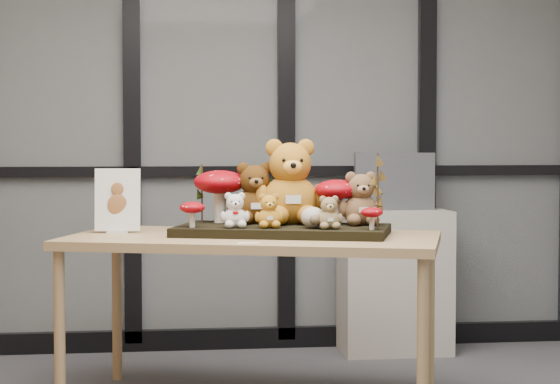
{
  "coord_description": "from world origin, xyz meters",
  "views": [
    {
      "loc": [
        -0.33,
        -3.45,
        1.24
      ],
      "look_at": [
        0.25,
        1.14,
        1.0
      ],
      "focal_mm": 65.0,
      "sensor_mm": 36.0,
      "label": 1
    }
  ],
  "objects": [
    {
      "name": "room_shell",
      "position": [
        0.0,
        0.0,
        1.68
      ],
      "size": [
        5.0,
        5.0,
        5.0
      ],
      "color": "#AAA8A1",
      "rests_on": "floor"
    },
    {
      "name": "glass_partition",
      "position": [
        -0.0,
        2.47,
        1.42
      ],
      "size": [
        4.9,
        0.06,
        2.78
      ],
      "color": "#2D383F",
      "rests_on": "floor"
    },
    {
      "name": "display_table",
      "position": [
        0.13,
        1.18,
        0.73
      ],
      "size": [
        1.87,
        1.32,
        0.79
      ],
      "rotation": [
        0.0,
        0.0,
        -0.31
      ],
      "color": "#A18357",
      "rests_on": "floor"
    },
    {
      "name": "diorama_tray",
      "position": [
        0.27,
        1.2,
        0.81
      ],
      "size": [
        1.07,
        0.76,
        0.04
      ],
      "primitive_type": "cube",
      "rotation": [
        0.0,
        0.0,
        -0.31
      ],
      "color": "black",
      "rests_on": "display_table"
    },
    {
      "name": "bear_pooh_yellow",
      "position": [
        0.32,
        1.32,
        1.06
      ],
      "size": [
        0.42,
        0.39,
        0.44
      ],
      "primitive_type": null,
      "rotation": [
        0.0,
        0.0,
        -0.31
      ],
      "color": "#BB771E",
      "rests_on": "diorama_tray"
    },
    {
      "name": "bear_brown_medium",
      "position": [
        0.15,
        1.36,
        1.0
      ],
      "size": [
        0.3,
        0.29,
        0.32
      ],
      "primitive_type": null,
      "rotation": [
        0.0,
        0.0,
        -0.31
      ],
      "color": "#492A0B",
      "rests_on": "diorama_tray"
    },
    {
      "name": "bear_tan_back",
      "position": [
        0.64,
        1.2,
        0.97
      ],
      "size": [
        0.26,
        0.25,
        0.28
      ],
      "primitive_type": null,
      "rotation": [
        0.0,
        0.0,
        -0.31
      ],
      "color": "brown",
      "rests_on": "diorama_tray"
    },
    {
      "name": "bear_small_yellow",
      "position": [
        0.19,
        1.1,
        0.92
      ],
      "size": [
        0.16,
        0.15,
        0.17
      ],
      "primitive_type": null,
      "rotation": [
        0.0,
        0.0,
        -0.31
      ],
      "color": "orange",
      "rests_on": "diorama_tray"
    },
    {
      "name": "bear_white_bow",
      "position": [
        0.04,
        1.13,
        0.92
      ],
      "size": [
        0.17,
        0.16,
        0.18
      ],
      "primitive_type": null,
      "rotation": [
        0.0,
        0.0,
        -0.31
      ],
      "color": "white",
      "rests_on": "diorama_tray"
    },
    {
      "name": "bear_beige_small",
      "position": [
        0.45,
        1.01,
        0.92
      ],
      "size": [
        0.15,
        0.15,
        0.16
      ],
      "primitive_type": null,
      "rotation": [
        0.0,
        0.0,
        -0.31
      ],
      "color": "#927A4D",
      "rests_on": "diorama_tray"
    },
    {
      "name": "plush_cream_hedgehog",
      "position": [
        0.39,
        1.06,
        0.89
      ],
      "size": [
        0.1,
        0.1,
        0.11
      ],
      "primitive_type": null,
      "rotation": [
        0.0,
        0.0,
        -0.31
      ],
      "color": "beige",
      "rests_on": "diorama_tray"
    },
    {
      "name": "mushroom_back_left",
      "position": [
        -0.01,
        1.42,
        0.98
      ],
      "size": [
        0.25,
        0.25,
        0.28
      ],
      "primitive_type": null,
      "color": "#91040C",
      "rests_on": "diorama_tray"
    },
    {
      "name": "mushroom_back_right",
      "position": [
        0.53,
        1.25,
        0.95
      ],
      "size": [
        0.21,
        0.21,
        0.23
      ],
      "primitive_type": null,
      "color": "#91040C",
      "rests_on": "diorama_tray"
    },
    {
      "name": "mushroom_front_left",
      "position": [
        -0.15,
        1.18,
        0.9
      ],
      "size": [
        0.12,
        0.12,
        0.13
      ],
      "primitive_type": null,
      "color": "#91040C",
      "rests_on": "diorama_tray"
    },
    {
      "name": "mushroom_front_right",
      "position": [
        0.64,
        0.95,
        0.89
      ],
      "size": [
        0.1,
        0.1,
        0.11
      ],
      "primitive_type": null,
      "color": "#91040C",
      "rests_on": "diorama_tray"
    },
    {
      "name": "sprig_green_far_left",
      "position": [
        -0.1,
        1.45,
        0.98
      ],
      "size": [
        0.05,
        0.05,
        0.28
      ],
      "primitive_type": null,
      "color": "#16370C",
      "rests_on": "diorama_tray"
    },
    {
      "name": "sprig_green_mid_left",
      "position": [
        0.03,
        1.46,
        0.95
      ],
      "size": [
        0.05,
        0.05,
        0.23
      ],
      "primitive_type": null,
      "color": "#16370C",
      "rests_on": "diorama_tray"
    },
    {
      "name": "sprig_dry_far_right",
      "position": [
        0.71,
        1.17,
        1.01
      ],
      "size": [
        0.05,
        0.05,
        0.34
      ],
      "primitive_type": null,
      "color": "brown",
      "rests_on": "diorama_tray"
    },
    {
      "name": "sprig_dry_mid_right",
      "position": [
        0.68,
        1.04,
        0.96
      ],
      "size": [
        0.05,
        0.05,
        0.25
      ],
      "primitive_type": null,
      "color": "brown",
      "rests_on": "diorama_tray"
    },
    {
      "name": "sprig_green_centre",
      "position": [
        0.25,
        1.4,
        0.94
      ],
      "size": [
        0.05,
        0.05,
        0.21
      ],
      "primitive_type": null,
      "color": "#16370C",
      "rests_on": "diorama_tray"
    },
    {
      "name": "sign_holder",
      "position": [
        -0.5,
        1.4,
        0.94
      ],
      "size": [
        0.22,
        0.07,
        0.31
      ],
      "rotation": [
        0.0,
        0.0,
        -0.08
      ],
      "color": "silver",
      "rests_on": "display_table"
    },
    {
      "name": "label_card",
      "position": [
        0.07,
        0.84,
        0.79
      ],
      "size": [
        0.1,
        0.03,
        0.0
      ],
      "primitive_type": "cube",
      "color": "white",
      "rests_on": "display_table"
    },
    {
      "name": "cabinet",
      "position": [
        1.06,
        2.25,
        0.41
      ],
      "size": [
        0.62,
        0.36,
        0.83
      ],
      "primitive_type": "cube",
      "color": "#ACA599",
      "rests_on": "floor"
    },
    {
      "name": "monitor",
      "position": [
        1.06,
        2.27,
        0.99
      ],
      "size": [
        0.47,
        0.05,
        0.33
      ],
      "color": "#4D5055",
      "rests_on": "cabinet"
    }
  ]
}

